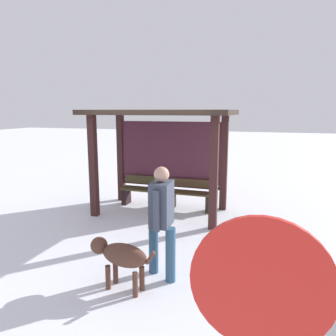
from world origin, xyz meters
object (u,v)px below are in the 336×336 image
(bench_left_inside, at_px, (143,192))
(bench_center_inside, at_px, (190,197))
(bus_shelter, at_px, (163,133))
(person_walking, at_px, (162,214))
(dog, at_px, (120,256))

(bench_left_inside, bearing_deg, bench_center_inside, 0.11)
(bus_shelter, distance_m, person_walking, 3.26)
(bus_shelter, bearing_deg, dog, -80.48)
(bench_left_inside, xyz_separation_m, dog, (1.19, -3.66, 0.14))
(bench_left_inside, relative_size, dog, 1.14)
(bench_left_inside, distance_m, dog, 3.85)
(bench_center_inside, distance_m, dog, 3.67)
(person_walking, bearing_deg, dog, -132.15)
(person_walking, relative_size, dog, 1.64)
(bus_shelter, relative_size, dog, 3.30)
(bus_shelter, height_order, person_walking, bus_shelter)
(person_walking, bearing_deg, bench_center_inside, 96.84)
(bench_left_inside, relative_size, bench_center_inside, 1.00)
(bench_left_inside, distance_m, person_walking, 3.63)
(person_walking, bearing_deg, bench_left_inside, 116.70)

